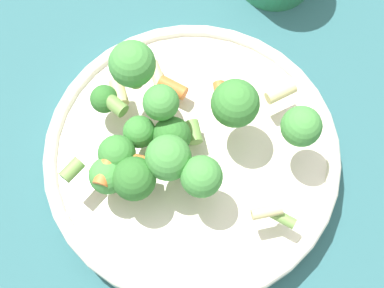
# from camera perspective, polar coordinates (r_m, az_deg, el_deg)

# --- Properties ---
(ground_plane) EXTENTS (3.00, 3.00, 0.00)m
(ground_plane) POSITION_cam_1_polar(r_m,az_deg,el_deg) (0.56, 0.00, -2.07)
(ground_plane) COLOR #2D6066
(bowl) EXTENTS (0.29, 0.29, 0.04)m
(bowl) POSITION_cam_1_polar(r_m,az_deg,el_deg) (0.54, 0.00, -1.29)
(bowl) COLOR silver
(bowl) RESTS_ON ground_plane
(pasta_salad) EXTENTS (0.23, 0.16, 0.09)m
(pasta_salad) POSITION_cam_1_polar(r_m,az_deg,el_deg) (0.48, -2.19, 1.31)
(pasta_salad) COLOR #8CB766
(pasta_salad) RESTS_ON bowl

